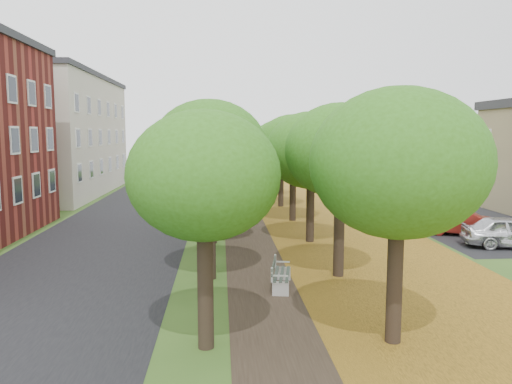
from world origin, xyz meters
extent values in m
plane|color=#2D4C19|center=(0.00, 0.00, 0.00)|extent=(120.00, 120.00, 0.00)
cube|color=black|center=(-7.50, 15.00, 0.00)|extent=(8.00, 70.00, 0.01)
cube|color=black|center=(0.00, 15.00, 0.00)|extent=(3.20, 70.00, 0.01)
cube|color=#96681B|center=(5.00, 15.00, 0.01)|extent=(7.50, 70.00, 0.01)
cube|color=black|center=(13.50, 16.00, 0.00)|extent=(9.00, 16.00, 0.01)
cylinder|color=black|center=(-2.20, 0.00, 1.57)|extent=(0.40, 0.40, 3.13)
ellipsoid|color=#2C5E13|center=(-2.20, 0.00, 4.47)|extent=(4.11, 4.11, 3.49)
cylinder|color=black|center=(-2.20, 6.00, 1.57)|extent=(0.40, 0.40, 3.13)
ellipsoid|color=#2C5E13|center=(-2.20, 6.00, 4.47)|extent=(4.11, 4.11, 3.49)
cylinder|color=black|center=(-2.20, 12.00, 1.57)|extent=(0.40, 0.40, 3.13)
ellipsoid|color=#2C5E13|center=(-2.20, 12.00, 4.47)|extent=(4.11, 4.11, 3.49)
cylinder|color=black|center=(-2.20, 18.00, 1.57)|extent=(0.40, 0.40, 3.13)
ellipsoid|color=#2C5E13|center=(-2.20, 18.00, 4.47)|extent=(4.11, 4.11, 3.49)
cylinder|color=black|center=(-2.20, 24.00, 1.57)|extent=(0.40, 0.40, 3.13)
ellipsoid|color=#2C5E13|center=(-2.20, 24.00, 4.47)|extent=(4.11, 4.11, 3.49)
cylinder|color=black|center=(-2.20, 30.00, 1.57)|extent=(0.40, 0.40, 3.13)
ellipsoid|color=#2C5E13|center=(-2.20, 30.00, 4.47)|extent=(4.11, 4.11, 3.49)
cylinder|color=black|center=(2.60, 0.00, 1.57)|extent=(0.40, 0.40, 3.13)
ellipsoid|color=#2C5E13|center=(2.60, 0.00, 4.47)|extent=(4.11, 4.11, 3.49)
cylinder|color=black|center=(2.60, 6.00, 1.57)|extent=(0.40, 0.40, 3.13)
ellipsoid|color=#2C5E13|center=(2.60, 6.00, 4.47)|extent=(4.11, 4.11, 3.49)
cylinder|color=black|center=(2.60, 12.00, 1.57)|extent=(0.40, 0.40, 3.13)
ellipsoid|color=#2C5E13|center=(2.60, 12.00, 4.47)|extent=(4.11, 4.11, 3.49)
cylinder|color=black|center=(2.60, 18.00, 1.57)|extent=(0.40, 0.40, 3.13)
ellipsoid|color=#2C5E13|center=(2.60, 18.00, 4.47)|extent=(4.11, 4.11, 3.49)
cylinder|color=black|center=(2.60, 24.00, 1.57)|extent=(0.40, 0.40, 3.13)
ellipsoid|color=#2C5E13|center=(2.60, 24.00, 4.47)|extent=(4.11, 4.11, 3.49)
cylinder|color=black|center=(2.60, 30.00, 1.57)|extent=(0.40, 0.40, 3.13)
ellipsoid|color=#2C5E13|center=(2.60, 30.00, 4.47)|extent=(4.11, 4.11, 3.49)
cube|color=beige|center=(-17.00, 33.00, 5.00)|extent=(10.00, 20.00, 10.00)
cube|color=#2D2D33|center=(-17.00, 33.00, 10.20)|extent=(10.30, 20.30, 0.40)
cube|color=#26302A|center=(0.29, 4.70, 0.49)|extent=(0.83, 2.04, 0.04)
cube|color=#26302A|center=(0.01, 4.75, 0.79)|extent=(0.38, 1.96, 0.29)
cube|color=silver|center=(0.14, 3.81, 0.25)|extent=(0.55, 0.16, 0.49)
cube|color=silver|center=(0.45, 5.59, 0.25)|extent=(0.55, 0.16, 0.49)
cube|color=silver|center=(0.14, 3.81, 0.69)|extent=(0.50, 0.15, 0.04)
cube|color=silver|center=(0.45, 5.59, 0.69)|extent=(0.50, 0.15, 0.04)
imported|color=silver|center=(11.82, 10.09, 0.74)|extent=(4.62, 2.53, 1.49)
imported|color=maroon|center=(11.00, 13.04, 0.69)|extent=(4.42, 2.90, 1.38)
imported|color=#323237|center=(12.13, 18.32, 0.64)|extent=(4.78, 3.37, 1.29)
imported|color=silver|center=(11.00, 17.52, 0.66)|extent=(5.21, 3.70, 1.32)
camera|label=1|loc=(-1.80, -12.05, 5.36)|focal=35.00mm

